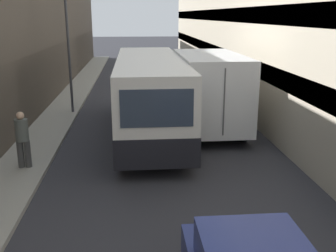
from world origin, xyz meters
TOP-DOWN VIEW (x-y plane):
  - ground_plane at (0.00, 15.00)m, footprint 150.00×150.00m
  - sidewalk_left at (-4.48, 15.00)m, footprint 1.68×60.00m
  - building_right_apartment at (5.39, 15.00)m, footprint 2.40×60.00m
  - bus at (-0.30, 15.23)m, footprint 2.49×9.90m
  - box_truck at (2.14, 16.26)m, footprint 2.42×7.37m
  - pedestrian at (-4.31, 11.59)m, footprint 0.41×0.39m
  - street_lamp at (-3.89, 18.79)m, footprint 0.36×0.80m

SIDE VIEW (x-z plane):
  - ground_plane at x=0.00m, z-range 0.00..0.00m
  - sidewalk_left at x=-4.48m, z-range 0.00..0.13m
  - pedestrian at x=-4.31m, z-range 0.20..1.95m
  - bus at x=-0.30m, z-range 0.09..3.16m
  - box_truck at x=2.14m, z-range 0.11..3.27m
  - street_lamp at x=-3.89m, z-range 1.43..8.04m
  - building_right_apartment at x=5.39m, z-range -0.03..9.88m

